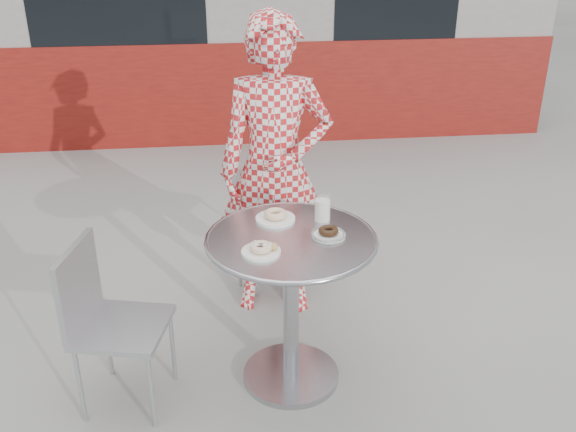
{
  "coord_description": "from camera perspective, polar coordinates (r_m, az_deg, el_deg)",
  "views": [
    {
      "loc": [
        -0.36,
        -2.57,
        2.13
      ],
      "look_at": [
        -0.05,
        0.06,
        0.87
      ],
      "focal_mm": 40.0,
      "sensor_mm": 36.0,
      "label": 1
    }
  ],
  "objects": [
    {
      "name": "plate_near",
      "position": [
        2.76,
        -2.35,
        -2.96
      ],
      "size": [
        0.17,
        0.17,
        0.05
      ],
      "rotation": [
        0.0,
        0.0,
        -0.39
      ],
      "color": "white",
      "rests_on": "bistro_table"
    },
    {
      "name": "chair_left",
      "position": [
        3.16,
        -14.33,
        -11.97
      ],
      "size": [
        0.47,
        0.47,
        0.82
      ],
      "rotation": [
        0.0,
        0.0,
        1.33
      ],
      "color": "#AEB1B6",
      "rests_on": "ground"
    },
    {
      "name": "plate_far",
      "position": [
        3.05,
        -1.13,
        -0.04
      ],
      "size": [
        0.19,
        0.19,
        0.05
      ],
      "rotation": [
        0.0,
        0.0,
        0.12
      ],
      "color": "white",
      "rests_on": "bistro_table"
    },
    {
      "name": "milk_cup",
      "position": [
        3.04,
        3.08,
        0.62
      ],
      "size": [
        0.08,
        0.08,
        0.12
      ],
      "rotation": [
        0.0,
        0.0,
        0.28
      ],
      "color": "white",
      "rests_on": "bistro_table"
    },
    {
      "name": "bistro_table",
      "position": [
        2.99,
        0.29,
        -5.2
      ],
      "size": [
        0.79,
        0.79,
        0.8
      ],
      "rotation": [
        0.0,
        0.0,
        0.04
      ],
      "color": "#B8B8BD",
      "rests_on": "ground"
    },
    {
      "name": "chair_far",
      "position": [
        4.01,
        -1.44,
        -2.59
      ],
      "size": [
        0.5,
        0.5,
        0.79
      ],
      "rotation": [
        0.0,
        0.0,
        2.71
      ],
      "color": "#AEB1B6",
      "rests_on": "ground"
    },
    {
      "name": "plate_checker",
      "position": [
        2.91,
        3.61,
        -1.55
      ],
      "size": [
        0.16,
        0.16,
        0.04
      ],
      "rotation": [
        0.0,
        0.0,
        0.35
      ],
      "color": "white",
      "rests_on": "bistro_table"
    },
    {
      "name": "seated_person",
      "position": [
        3.51,
        -1.13,
        4.1
      ],
      "size": [
        0.67,
        0.48,
        1.69
      ],
      "primitive_type": "imported",
      "rotation": [
        0.0,
        0.0,
        -0.13
      ],
      "color": "#B31B1E",
      "rests_on": "ground"
    },
    {
      "name": "ground",
      "position": [
        3.36,
        1.0,
        -13.83
      ],
      "size": [
        60.0,
        60.0,
        0.0
      ],
      "primitive_type": "plane",
      "color": "#9D9A95",
      "rests_on": "ground"
    }
  ]
}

